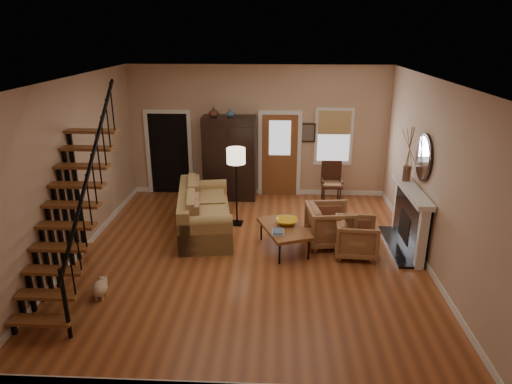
{
  "coord_description": "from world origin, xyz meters",
  "views": [
    {
      "loc": [
        0.51,
        -7.82,
        4.1
      ],
      "look_at": [
        0.1,
        0.4,
        1.15
      ],
      "focal_mm": 32.0,
      "sensor_mm": 36.0,
      "label": 1
    }
  ],
  "objects_px": {
    "armchair_left": "(356,238)",
    "side_chair": "(332,183)",
    "floor_lamp": "(236,187)",
    "armoire": "(230,158)",
    "armchair_right": "(330,225)",
    "coffee_table": "(284,238)",
    "sofa": "(205,211)"
  },
  "relations": [
    {
      "from": "sofa",
      "to": "floor_lamp",
      "type": "relative_size",
      "value": 1.39
    },
    {
      "from": "coffee_table",
      "to": "armchair_left",
      "type": "distance_m",
      "value": 1.39
    },
    {
      "from": "sofa",
      "to": "coffee_table",
      "type": "distance_m",
      "value": 1.87
    },
    {
      "from": "coffee_table",
      "to": "side_chair",
      "type": "distance_m",
      "value": 2.93
    },
    {
      "from": "armoire",
      "to": "armchair_left",
      "type": "bearing_deg",
      "value": -47.98
    },
    {
      "from": "armoire",
      "to": "coffee_table",
      "type": "distance_m",
      "value": 3.26
    },
    {
      "from": "sofa",
      "to": "armchair_left",
      "type": "xyz_separation_m",
      "value": [
        3.05,
        -0.96,
        -0.09
      ]
    },
    {
      "from": "coffee_table",
      "to": "armchair_right",
      "type": "distance_m",
      "value": 0.98
    },
    {
      "from": "sofa",
      "to": "coffee_table",
      "type": "bearing_deg",
      "value": -34.53
    },
    {
      "from": "armchair_right",
      "to": "side_chair",
      "type": "relative_size",
      "value": 0.88
    },
    {
      "from": "sofa",
      "to": "floor_lamp",
      "type": "xyz_separation_m",
      "value": [
        0.65,
        0.39,
        0.42
      ]
    },
    {
      "from": "sofa",
      "to": "side_chair",
      "type": "distance_m",
      "value": 3.43
    },
    {
      "from": "armoire",
      "to": "sofa",
      "type": "distance_m",
      "value": 2.18
    },
    {
      "from": "armoire",
      "to": "armchair_left",
      "type": "relative_size",
      "value": 2.64
    },
    {
      "from": "armchair_left",
      "to": "side_chair",
      "type": "distance_m",
      "value": 2.84
    },
    {
      "from": "armoire",
      "to": "armchair_right",
      "type": "height_order",
      "value": "armoire"
    },
    {
      "from": "armoire",
      "to": "armchair_right",
      "type": "bearing_deg",
      "value": -48.57
    },
    {
      "from": "coffee_table",
      "to": "armchair_left",
      "type": "bearing_deg",
      "value": -7.05
    },
    {
      "from": "sofa",
      "to": "floor_lamp",
      "type": "bearing_deg",
      "value": 21.39
    },
    {
      "from": "armchair_left",
      "to": "floor_lamp",
      "type": "bearing_deg",
      "value": 65.13
    },
    {
      "from": "armoire",
      "to": "floor_lamp",
      "type": "xyz_separation_m",
      "value": [
        0.32,
        -1.68,
        -0.18
      ]
    },
    {
      "from": "armoire",
      "to": "floor_lamp",
      "type": "relative_size",
      "value": 1.21
    },
    {
      "from": "floor_lamp",
      "to": "armoire",
      "type": "bearing_deg",
      "value": 100.86
    },
    {
      "from": "floor_lamp",
      "to": "coffee_table",
      "type": "bearing_deg",
      "value": -48.71
    },
    {
      "from": "armoire",
      "to": "sofa",
      "type": "relative_size",
      "value": 0.87
    },
    {
      "from": "armchair_left",
      "to": "side_chair",
      "type": "xyz_separation_m",
      "value": [
        -0.18,
        2.83,
        0.15
      ]
    },
    {
      "from": "coffee_table",
      "to": "side_chair",
      "type": "xyz_separation_m",
      "value": [
        1.2,
        2.66,
        0.27
      ]
    },
    {
      "from": "coffee_table",
      "to": "floor_lamp",
      "type": "bearing_deg",
      "value": 131.29
    },
    {
      "from": "sofa",
      "to": "floor_lamp",
      "type": "distance_m",
      "value": 0.86
    },
    {
      "from": "floor_lamp",
      "to": "sofa",
      "type": "bearing_deg",
      "value": -149.19
    },
    {
      "from": "floor_lamp",
      "to": "armchair_left",
      "type": "bearing_deg",
      "value": -29.19
    },
    {
      "from": "coffee_table",
      "to": "armoire",
      "type": "bearing_deg",
      "value": 115.35
    }
  ]
}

